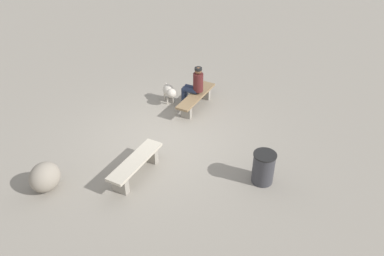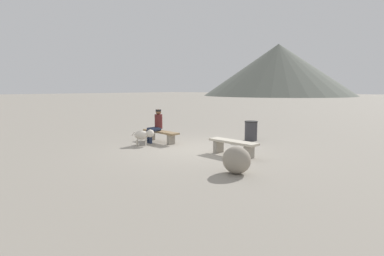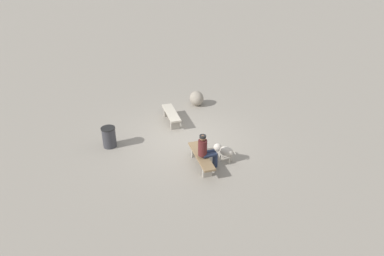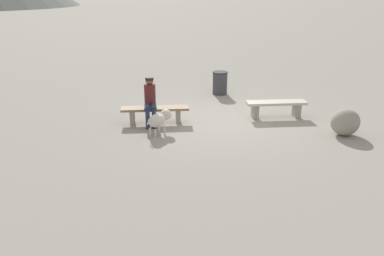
# 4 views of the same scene
# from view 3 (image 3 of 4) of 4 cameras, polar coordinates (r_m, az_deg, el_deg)

# --- Properties ---
(ground) EXTENTS (210.00, 210.00, 0.06)m
(ground) POSITION_cam_3_polar(r_m,az_deg,el_deg) (13.21, -1.06, -1.97)
(ground) COLOR gray
(bench_left) EXTENTS (1.66, 0.53, 0.46)m
(bench_left) POSITION_cam_3_polar(r_m,az_deg,el_deg) (14.29, -3.37, 2.09)
(bench_left) COLOR gray
(bench_left) RESTS_ON ground
(bench_right) EXTENTS (1.79, 0.51, 0.43)m
(bench_right) POSITION_cam_3_polar(r_m,az_deg,el_deg) (11.58, 1.51, -4.86)
(bench_right) COLOR gray
(bench_right) RESTS_ON ground
(seated_person) EXTENTS (0.33, 0.65, 1.24)m
(seated_person) POSITION_cam_3_polar(r_m,az_deg,el_deg) (11.31, 2.25, -3.49)
(seated_person) COLOR #511E1E
(seated_person) RESTS_ON ground
(dog) EXTENTS (0.66, 0.64, 0.58)m
(dog) POSITION_cam_3_polar(r_m,az_deg,el_deg) (11.88, 5.18, -3.62)
(dog) COLOR beige
(dog) RESTS_ON ground
(trash_bin) EXTENTS (0.51, 0.51, 0.76)m
(trash_bin) POSITION_cam_3_polar(r_m,az_deg,el_deg) (12.94, -13.30, -1.44)
(trash_bin) COLOR #38383D
(trash_bin) RESTS_ON ground
(boulder) EXTENTS (0.70, 0.60, 0.66)m
(boulder) POSITION_cam_3_polar(r_m,az_deg,el_deg) (15.75, 0.75, 4.84)
(boulder) COLOR gray
(boulder) RESTS_ON ground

